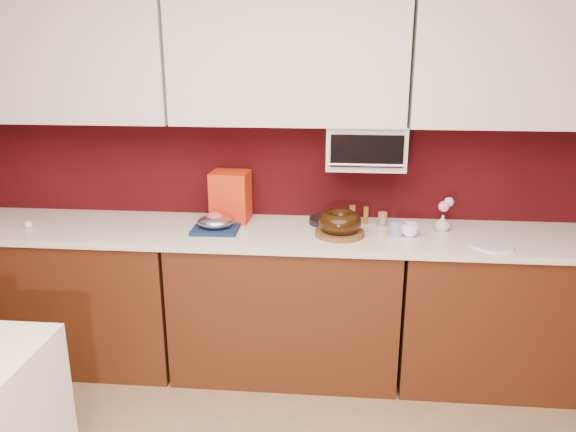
% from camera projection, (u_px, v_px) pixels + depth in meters
% --- Properties ---
extents(wall_back, '(4.00, 0.02, 2.50)m').
position_uv_depth(wall_back, '(290.00, 161.00, 3.46)').
color(wall_back, '#3A070B').
rests_on(wall_back, floor).
extents(base_cabinet_left, '(1.31, 0.58, 0.86)m').
position_uv_depth(base_cabinet_left, '(74.00, 295.00, 3.52)').
color(base_cabinet_left, '#4C230F').
rests_on(base_cabinet_left, floor).
extents(base_cabinet_center, '(1.31, 0.58, 0.86)m').
position_uv_depth(base_cabinet_center, '(286.00, 304.00, 3.40)').
color(base_cabinet_center, '#4C230F').
rests_on(base_cabinet_center, floor).
extents(base_cabinet_right, '(1.31, 0.58, 0.86)m').
position_uv_depth(base_cabinet_right, '(512.00, 313.00, 3.28)').
color(base_cabinet_right, '#4C230F').
rests_on(base_cabinet_right, floor).
extents(countertop, '(4.00, 0.62, 0.04)m').
position_uv_depth(countertop, '(286.00, 234.00, 3.27)').
color(countertop, white).
rests_on(countertop, base_cabinet_center).
extents(upper_cabinet_left, '(1.31, 0.33, 0.70)m').
position_uv_depth(upper_cabinet_left, '(59.00, 60.00, 3.24)').
color(upper_cabinet_left, white).
rests_on(upper_cabinet_left, wall_back).
extents(upper_cabinet_center, '(1.31, 0.33, 0.70)m').
position_uv_depth(upper_cabinet_center, '(288.00, 61.00, 3.12)').
color(upper_cabinet_center, white).
rests_on(upper_cabinet_center, wall_back).
extents(upper_cabinet_right, '(1.31, 0.33, 0.70)m').
position_uv_depth(upper_cabinet_right, '(535.00, 61.00, 3.01)').
color(upper_cabinet_right, white).
rests_on(upper_cabinet_right, wall_back).
extents(toaster_oven, '(0.45, 0.30, 0.25)m').
position_uv_depth(toaster_oven, '(366.00, 146.00, 3.24)').
color(toaster_oven, white).
rests_on(toaster_oven, upper_cabinet_center).
extents(toaster_oven_door, '(0.40, 0.02, 0.18)m').
position_uv_depth(toaster_oven_door, '(367.00, 151.00, 3.09)').
color(toaster_oven_door, black).
rests_on(toaster_oven_door, toaster_oven).
extents(toaster_oven_handle, '(0.42, 0.02, 0.02)m').
position_uv_depth(toaster_oven_handle, '(366.00, 165.00, 3.10)').
color(toaster_oven_handle, silver).
rests_on(toaster_oven_handle, toaster_oven).
extents(cake_base, '(0.31, 0.31, 0.03)m').
position_uv_depth(cake_base, '(340.00, 233.00, 3.18)').
color(cake_base, brown).
rests_on(cake_base, countertop).
extents(bundt_cake, '(0.26, 0.26, 0.10)m').
position_uv_depth(bundt_cake, '(340.00, 222.00, 3.16)').
color(bundt_cake, black).
rests_on(bundt_cake, cake_base).
extents(navy_towel, '(0.27, 0.23, 0.02)m').
position_uv_depth(navy_towel, '(215.00, 229.00, 3.26)').
color(navy_towel, navy).
rests_on(navy_towel, countertop).
extents(foil_ham_nest, '(0.23, 0.21, 0.08)m').
position_uv_depth(foil_ham_nest, '(215.00, 222.00, 3.24)').
color(foil_ham_nest, silver).
rests_on(foil_ham_nest, navy_towel).
extents(roasted_ham, '(0.11, 0.10, 0.07)m').
position_uv_depth(roasted_ham, '(215.00, 218.00, 3.24)').
color(roasted_ham, '#AC5A4E').
rests_on(roasted_ham, foil_ham_nest).
extents(pandoro_box, '(0.23, 0.22, 0.31)m').
position_uv_depth(pandoro_box, '(231.00, 196.00, 3.41)').
color(pandoro_box, '#B7100C').
rests_on(pandoro_box, countertop).
extents(dark_pan, '(0.20, 0.20, 0.03)m').
position_uv_depth(dark_pan, '(325.00, 221.00, 3.39)').
color(dark_pan, black).
rests_on(dark_pan, countertop).
extents(coffee_mug, '(0.10, 0.10, 0.09)m').
position_uv_depth(coffee_mug, '(410.00, 229.00, 3.15)').
color(coffee_mug, white).
rests_on(coffee_mug, countertop).
extents(blue_jar, '(0.10, 0.10, 0.09)m').
position_uv_depth(blue_jar, '(396.00, 228.00, 3.16)').
color(blue_jar, navy).
rests_on(blue_jar, countertop).
extents(flower_vase, '(0.09, 0.09, 0.11)m').
position_uv_depth(flower_vase, '(443.00, 222.00, 3.24)').
color(flower_vase, silver).
rests_on(flower_vase, countertop).
extents(flower_pink, '(0.06, 0.06, 0.06)m').
position_uv_depth(flower_pink, '(444.00, 206.00, 3.22)').
color(flower_pink, '#FF93C8').
rests_on(flower_pink, flower_vase).
extents(flower_blue, '(0.06, 0.06, 0.06)m').
position_uv_depth(flower_blue, '(449.00, 202.00, 3.23)').
color(flower_blue, '#99D3F5').
rests_on(flower_blue, flower_vase).
extents(china_plate, '(0.30, 0.30, 0.01)m').
position_uv_depth(china_plate, '(492.00, 245.00, 3.01)').
color(china_plate, white).
rests_on(china_plate, countertop).
extents(amber_bottle, '(0.04, 0.04, 0.11)m').
position_uv_depth(amber_bottle, '(352.00, 214.00, 3.40)').
color(amber_bottle, olive).
rests_on(amber_bottle, countertop).
extents(paper_cup, '(0.06, 0.06, 0.08)m').
position_uv_depth(paper_cup, '(383.00, 219.00, 3.34)').
color(paper_cup, olive).
rests_on(paper_cup, countertop).
extents(egg_left, '(0.06, 0.06, 0.04)m').
position_uv_depth(egg_left, '(28.00, 225.00, 3.30)').
color(egg_left, silver).
rests_on(egg_left, countertop).
extents(egg_right, '(0.06, 0.05, 0.04)m').
position_uv_depth(egg_right, '(28.00, 224.00, 3.32)').
color(egg_right, white).
rests_on(egg_right, countertop).
extents(amber_bottle_tall, '(0.04, 0.04, 0.11)m').
position_uv_depth(amber_bottle_tall, '(366.00, 215.00, 3.38)').
color(amber_bottle_tall, brown).
rests_on(amber_bottle_tall, countertop).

